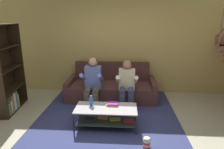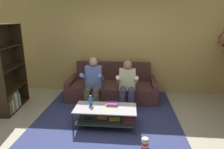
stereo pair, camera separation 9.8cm
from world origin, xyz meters
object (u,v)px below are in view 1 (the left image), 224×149
object	(u,v)px
couch	(111,87)
book_stack	(112,104)
coffee_table	(106,114)
person_seated_right	(127,83)
popcorn_tub	(147,143)
bookshelf	(5,80)
vase	(91,101)
person_seated_left	(93,81)

from	to	relation	value
couch	book_stack	bearing A→B (deg)	-85.04
couch	coffee_table	world-z (taller)	couch
person_seated_right	popcorn_tub	bearing A→B (deg)	-78.17
bookshelf	book_stack	bearing A→B (deg)	-10.68
couch	person_seated_right	bearing A→B (deg)	-55.32
vase	popcorn_tub	distance (m)	1.31
couch	vase	bearing A→B (deg)	-101.42
person_seated_left	vase	size ratio (longest dim) A/B	5.45
coffee_table	book_stack	size ratio (longest dim) A/B	4.94
coffee_table	bookshelf	bearing A→B (deg)	165.92
vase	coffee_table	bearing A→B (deg)	-10.92
person_seated_left	bookshelf	world-z (taller)	bookshelf
couch	book_stack	xyz separation A→B (m)	(0.12, -1.40, 0.14)
person_seated_right	person_seated_left	bearing A→B (deg)	179.63
couch	coffee_table	xyz separation A→B (m)	(0.01, -1.52, -0.02)
person_seated_right	coffee_table	xyz separation A→B (m)	(-0.40, -0.94, -0.35)
coffee_table	vase	size ratio (longest dim) A/B	5.47
book_stack	popcorn_tub	size ratio (longest dim) A/B	1.19
vase	person_seated_right	bearing A→B (deg)	51.39
bookshelf	person_seated_right	bearing A→B (deg)	7.29
person_seated_left	popcorn_tub	bearing A→B (deg)	-54.28
couch	popcorn_tub	size ratio (longest dim) A/B	11.32
person_seated_right	vase	bearing A→B (deg)	-128.61
vase	popcorn_tub	bearing A→B (deg)	-34.32
couch	vase	xyz separation A→B (m)	(-0.30, -1.46, 0.22)
coffee_table	person_seated_right	bearing A→B (deg)	67.10
book_stack	popcorn_tub	xyz separation A→B (m)	(0.62, -0.77, -0.33)
bookshelf	person_seated_left	bearing A→B (deg)	10.45
couch	coffee_table	size ratio (longest dim) A/B	1.93
vase	bookshelf	world-z (taller)	bookshelf
person_seated_left	book_stack	bearing A→B (deg)	-57.21
popcorn_tub	vase	bearing A→B (deg)	145.68
vase	book_stack	xyz separation A→B (m)	(0.42, 0.07, -0.08)
vase	popcorn_tub	xyz separation A→B (m)	(1.03, -0.70, -0.40)
book_stack	bookshelf	size ratio (longest dim) A/B	0.12
popcorn_tub	book_stack	bearing A→B (deg)	128.62
coffee_table	bookshelf	size ratio (longest dim) A/B	0.61
person_seated_right	coffee_table	distance (m)	1.08
person_seated_right	bookshelf	bearing A→B (deg)	-172.71
vase	bookshelf	bearing A→B (deg)	165.45
person_seated_right	coffee_table	world-z (taller)	person_seated_right
vase	bookshelf	xyz separation A→B (m)	(-2.03, 0.53, 0.23)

